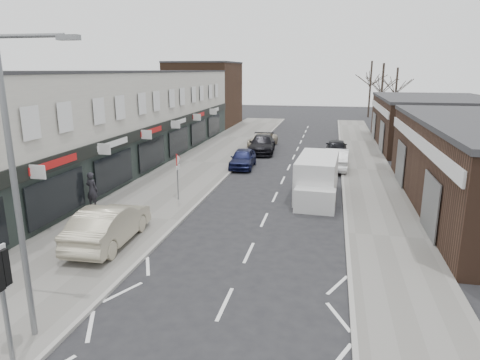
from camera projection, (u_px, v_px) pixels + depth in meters
The scene contains 20 objects.
ground at pixel (207, 342), 11.61m from camera, with size 160.00×160.00×0.00m, color black.
pavement_left at pixel (204, 163), 33.80m from camera, with size 5.50×64.00×0.12m, color slate.
pavement_right at pixel (367, 170), 31.26m from camera, with size 3.50×64.00×0.12m, color slate.
shop_terrace_left at pixel (106, 120), 31.93m from camera, with size 8.00×41.00×7.10m, color beige.
brick_block_far at pixel (204, 95), 55.96m from camera, with size 8.00×10.00×8.00m, color #40291B.
right_unit_far at pixel (433, 123), 40.70m from camera, with size 10.00×16.00×4.50m, color #3B261A.
tree_far_a at pixel (379, 127), 55.23m from camera, with size 3.60×3.60×8.00m, color #382D26, non-canonical shape.
tree_far_b at pixel (393, 122), 60.40m from camera, with size 3.60×3.60×7.50m, color #382D26, non-canonical shape.
tree_far_c at pixel (368, 117), 66.69m from camera, with size 3.60×3.60×8.50m, color #382D26, non-canonical shape.
traffic_light at pixel (0, 280), 10.00m from camera, with size 0.28×0.60×3.10m.
street_lamp at pixel (19, 176), 10.62m from camera, with size 2.23×0.22×8.00m.
warning_sign at pixel (178, 163), 23.47m from camera, with size 0.12×0.80×2.70m.
white_van at pixel (317, 178), 24.59m from camera, with size 2.41×6.20×2.37m.
sedan_on_pavement at pixel (109, 225), 17.74m from camera, with size 1.75×5.02×1.65m, color #A8A087.
pedestrian at pixel (92, 190), 22.35m from camera, with size 0.70×0.46×1.92m, color black.
parked_car_left_a at pixel (243, 158), 32.14m from camera, with size 1.69×4.20×1.43m, color #121638.
parked_car_left_b at pixel (262, 144), 37.92m from camera, with size 2.16×5.32×1.54m, color black.
parked_car_left_c at pixel (263, 140), 41.00m from camera, with size 2.14×4.65×1.29m, color #B8AA93.
parked_car_right_a at pixel (337, 159), 31.57m from camera, with size 1.66×4.77×1.57m, color white.
parked_car_right_b at pixel (336, 148), 36.41m from camera, with size 1.78×4.42×1.51m, color black.
Camera 1 is at (3.01, -9.73, 7.17)m, focal length 32.00 mm.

